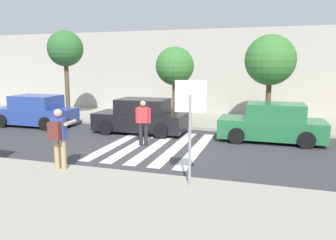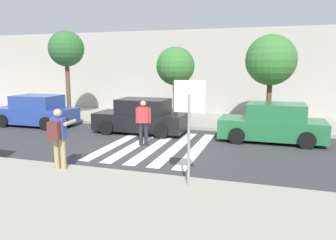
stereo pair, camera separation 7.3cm
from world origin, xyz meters
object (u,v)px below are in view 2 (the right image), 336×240
object	(u,v)px
parked_car_blue	(36,111)
parked_car_black	(141,117)
street_tree_east	(271,60)
pedestrian_crossing	(143,120)
street_tree_west	(66,50)
stop_sign	(189,110)
photographer_with_backpack	(58,134)
parked_car_green	(273,124)
street_tree_center	(175,67)

from	to	relation	value
parked_car_blue	parked_car_black	xyz separation A→B (m)	(5.72, 0.00, 0.00)
parked_car_black	street_tree_east	distance (m)	6.41
pedestrian_crossing	street_tree_west	xyz separation A→B (m)	(-6.13, 4.20, 2.88)
stop_sign	photographer_with_backpack	xyz separation A→B (m)	(-3.78, 0.10, -0.85)
parked_car_black	stop_sign	bearing A→B (deg)	-58.52
parked_car_blue	street_tree_west	bearing A→B (deg)	75.09
pedestrian_crossing	parked_car_green	xyz separation A→B (m)	(4.71, 2.15, -0.25)
parked_car_blue	street_tree_east	distance (m)	11.67
parked_car_green	street_tree_east	distance (m)	3.36
street_tree_west	stop_sign	bearing A→B (deg)	-42.39
pedestrian_crossing	street_tree_east	bearing A→B (deg)	44.11
parked_car_black	street_tree_west	distance (m)	6.38
parked_car_green	street_tree_west	xyz separation A→B (m)	(-10.84, 2.05, 3.13)
stop_sign	parked_car_black	size ratio (longest dim) A/B	0.63
pedestrian_crossing	street_tree_center	size ratio (longest dim) A/B	0.45
street_tree_west	street_tree_east	world-z (taller)	street_tree_west
street_tree_west	street_tree_center	world-z (taller)	street_tree_west
photographer_with_backpack	parked_car_black	size ratio (longest dim) A/B	0.42
parked_car_black	parked_car_green	size ratio (longest dim) A/B	1.00
parked_car_green	street_tree_east	xyz separation A→B (m)	(-0.20, 2.21, 2.52)
pedestrian_crossing	parked_car_green	distance (m)	5.18
parked_car_blue	parked_car_green	size ratio (longest dim) A/B	1.00
pedestrian_crossing	street_tree_center	distance (m)	4.73
parked_car_black	pedestrian_crossing	bearing A→B (deg)	-66.01
parked_car_blue	parked_car_black	distance (m)	5.72
pedestrian_crossing	parked_car_blue	bearing A→B (deg)	162.13
street_tree_west	parked_car_black	bearing A→B (deg)	-21.57
street_tree_center	parked_car_blue	bearing A→B (deg)	-162.26
parked_car_green	street_tree_center	world-z (taller)	street_tree_center
street_tree_center	parked_car_black	bearing A→B (deg)	-114.33
pedestrian_crossing	street_tree_center	bearing A→B (deg)	89.87
street_tree_east	parked_car_green	bearing A→B (deg)	-84.74
parked_car_green	street_tree_west	world-z (taller)	street_tree_west
stop_sign	pedestrian_crossing	size ratio (longest dim) A/B	1.49
parked_car_black	street_tree_center	world-z (taller)	street_tree_center
pedestrian_crossing	street_tree_west	size ratio (longest dim) A/B	0.36
photographer_with_backpack	street_tree_center	bearing A→B (deg)	82.75
parked_car_black	street_tree_west	xyz separation A→B (m)	(-5.17, 2.05, 3.13)
pedestrian_crossing	parked_car_blue	size ratio (longest dim) A/B	0.42
pedestrian_crossing	parked_car_green	world-z (taller)	pedestrian_crossing
stop_sign	street_tree_center	distance (m)	8.71
photographer_with_backpack	street_tree_center	size ratio (longest dim) A/B	0.45
pedestrian_crossing	parked_car_black	size ratio (longest dim) A/B	0.42
street_tree_west	pedestrian_crossing	bearing A→B (deg)	-34.40
parked_car_black	street_tree_west	size ratio (longest dim) A/B	0.87
stop_sign	street_tree_west	bearing A→B (deg)	137.61
photographer_with_backpack	parked_car_blue	xyz separation A→B (m)	(-5.66, 5.97, -0.44)
street_tree_center	photographer_with_backpack	bearing A→B (deg)	-97.25
street_tree_east	street_tree_center	bearing A→B (deg)	-179.08
stop_sign	pedestrian_crossing	distance (m)	4.91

